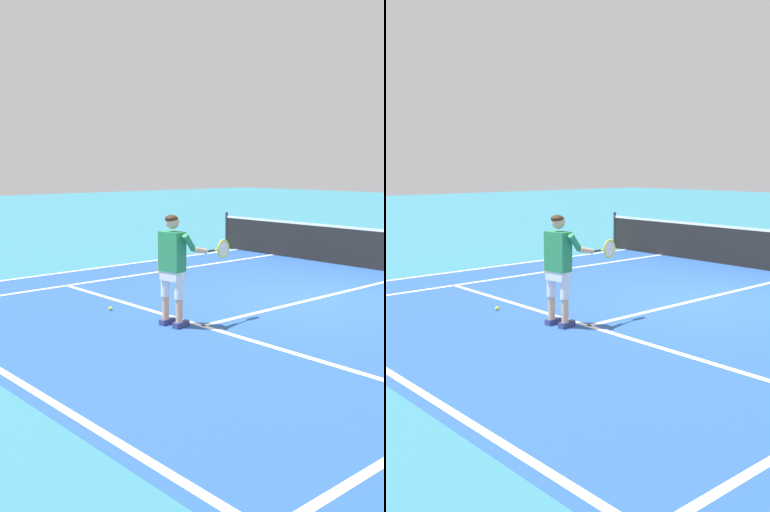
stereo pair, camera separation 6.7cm
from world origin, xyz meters
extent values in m
plane|color=teal|center=(0.00, 0.00, 0.00)|extent=(80.00, 80.00, 0.00)
cube|color=#234C93|center=(0.00, -1.16, 0.00)|extent=(10.98, 9.97, 0.00)
cube|color=white|center=(0.00, -5.95, 0.00)|extent=(10.98, 0.10, 0.01)
cube|color=white|center=(0.00, -2.78, 0.00)|extent=(8.23, 0.10, 0.01)
cube|color=white|center=(0.00, 0.42, 0.00)|extent=(0.10, 6.40, 0.01)
cube|color=white|center=(-4.12, -1.16, 0.00)|extent=(0.10, 9.57, 0.01)
cube|color=white|center=(-5.49, -1.16, 0.00)|extent=(0.10, 9.57, 0.01)
cylinder|color=#333338|center=(-5.94, 3.62, 0.54)|extent=(0.08, 0.08, 1.07)
cube|color=navy|center=(-0.44, -3.11, 0.04)|extent=(0.15, 0.29, 0.09)
cube|color=navy|center=(-0.16, -3.07, 0.04)|extent=(0.15, 0.29, 0.09)
cylinder|color=tan|center=(-0.43, -3.15, 0.27)|extent=(0.11, 0.11, 0.36)
cylinder|color=silver|center=(-0.43, -3.15, 0.66)|extent=(0.14, 0.14, 0.41)
cylinder|color=tan|center=(-0.16, -3.11, 0.27)|extent=(0.11, 0.11, 0.36)
cylinder|color=silver|center=(-0.16, -3.11, 0.66)|extent=(0.14, 0.14, 0.41)
cube|color=silver|center=(-0.30, -3.13, 0.82)|extent=(0.37, 0.25, 0.20)
cube|color=#28844C|center=(-0.30, -3.13, 1.16)|extent=(0.41, 0.27, 0.60)
cylinder|color=tan|center=(-0.53, -3.16, 1.11)|extent=(0.09, 0.09, 0.62)
cylinder|color=#28844C|center=(-0.05, -3.00, 1.31)|extent=(0.13, 0.27, 0.29)
cylinder|color=tan|center=(-0.04, -2.79, 1.17)|extent=(0.12, 0.30, 0.14)
sphere|color=tan|center=(-0.30, -3.12, 1.60)|extent=(0.21, 0.21, 0.21)
ellipsoid|color=#382314|center=(-0.29, -3.14, 1.66)|extent=(0.23, 0.23, 0.12)
cylinder|color=#232326|center=(-0.05, -2.57, 1.14)|extent=(0.06, 0.20, 0.03)
cylinder|color=yellow|center=(-0.08, -2.42, 1.14)|extent=(0.04, 0.10, 0.02)
torus|color=yellow|center=(-0.10, -2.23, 1.14)|extent=(0.07, 0.30, 0.30)
cylinder|color=silver|center=(-0.10, -2.23, 1.14)|extent=(0.04, 0.25, 0.25)
sphere|color=#CCE02D|center=(-1.76, -3.28, 0.03)|extent=(0.07, 0.07, 0.07)
camera|label=1|loc=(6.50, -8.72, 2.44)|focal=41.49mm
camera|label=2|loc=(6.54, -8.67, 2.44)|focal=41.49mm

